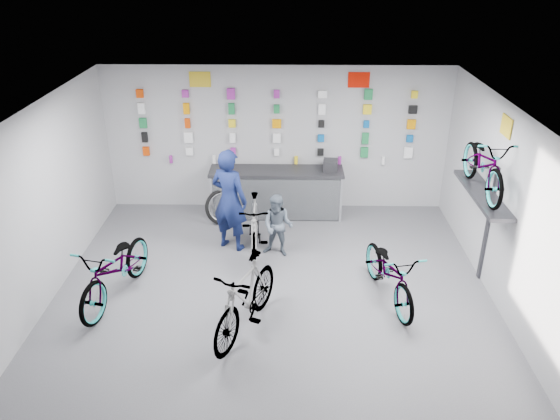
{
  "coord_description": "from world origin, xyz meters",
  "views": [
    {
      "loc": [
        0.24,
        -6.69,
        5.06
      ],
      "look_at": [
        0.11,
        1.4,
        1.14
      ],
      "focal_mm": 35.0,
      "sensor_mm": 36.0,
      "label": 1
    }
  ],
  "objects_px": {
    "bike_right": "(390,272)",
    "customer": "(278,226)",
    "bike_center": "(246,297)",
    "counter": "(276,193)",
    "bike_left": "(116,269)",
    "bike_service": "(255,227)",
    "clerk": "(229,200)"
  },
  "relations": [
    {
      "from": "bike_left",
      "to": "bike_right",
      "type": "bearing_deg",
      "value": 13.64
    },
    {
      "from": "bike_service",
      "to": "bike_left",
      "type": "bearing_deg",
      "value": -147.01
    },
    {
      "from": "bike_left",
      "to": "bike_center",
      "type": "bearing_deg",
      "value": -7.47
    },
    {
      "from": "bike_right",
      "to": "customer",
      "type": "bearing_deg",
      "value": 129.65
    },
    {
      "from": "counter",
      "to": "bike_left",
      "type": "relative_size",
      "value": 1.32
    },
    {
      "from": "counter",
      "to": "clerk",
      "type": "bearing_deg",
      "value": -120.8
    },
    {
      "from": "bike_center",
      "to": "bike_right",
      "type": "xyz_separation_m",
      "value": [
        2.18,
        0.82,
        -0.08
      ]
    },
    {
      "from": "counter",
      "to": "bike_left",
      "type": "height_order",
      "value": "bike_left"
    },
    {
      "from": "counter",
      "to": "clerk",
      "type": "height_order",
      "value": "clerk"
    },
    {
      "from": "customer",
      "to": "bike_right",
      "type": "bearing_deg",
      "value": -22.46
    },
    {
      "from": "counter",
      "to": "bike_left",
      "type": "bearing_deg",
      "value": -128.73
    },
    {
      "from": "counter",
      "to": "bike_service",
      "type": "distance_m",
      "value": 1.62
    },
    {
      "from": "counter",
      "to": "bike_right",
      "type": "xyz_separation_m",
      "value": [
        1.83,
        -2.99,
        0.0
      ]
    },
    {
      "from": "bike_right",
      "to": "bike_service",
      "type": "height_order",
      "value": "bike_service"
    },
    {
      "from": "bike_left",
      "to": "customer",
      "type": "distance_m",
      "value": 2.86
    },
    {
      "from": "bike_center",
      "to": "bike_service",
      "type": "distance_m",
      "value": 2.24
    },
    {
      "from": "bike_center",
      "to": "clerk",
      "type": "distance_m",
      "value": 2.52
    },
    {
      "from": "clerk",
      "to": "customer",
      "type": "xyz_separation_m",
      "value": [
        0.87,
        -0.27,
        -0.38
      ]
    },
    {
      "from": "bike_center",
      "to": "customer",
      "type": "xyz_separation_m",
      "value": [
        0.41,
        2.18,
        0.02
      ]
    },
    {
      "from": "clerk",
      "to": "bike_center",
      "type": "bearing_deg",
      "value": 126.67
    },
    {
      "from": "bike_center",
      "to": "bike_service",
      "type": "height_order",
      "value": "bike_center"
    },
    {
      "from": "bike_right",
      "to": "customer",
      "type": "height_order",
      "value": "customer"
    },
    {
      "from": "counter",
      "to": "customer",
      "type": "distance_m",
      "value": 1.63
    },
    {
      "from": "bike_center",
      "to": "clerk",
      "type": "relative_size",
      "value": 0.98
    },
    {
      "from": "clerk",
      "to": "customer",
      "type": "bearing_deg",
      "value": -171.01
    },
    {
      "from": "bike_left",
      "to": "customer",
      "type": "relative_size",
      "value": 1.75
    },
    {
      "from": "counter",
      "to": "bike_center",
      "type": "xyz_separation_m",
      "value": [
        -0.35,
        -3.81,
        0.08
      ]
    },
    {
      "from": "clerk",
      "to": "bike_right",
      "type": "bearing_deg",
      "value": 174.4
    },
    {
      "from": "bike_service",
      "to": "customer",
      "type": "relative_size",
      "value": 1.51
    },
    {
      "from": "bike_center",
      "to": "bike_right",
      "type": "height_order",
      "value": "bike_center"
    },
    {
      "from": "clerk",
      "to": "customer",
      "type": "relative_size",
      "value": 1.64
    },
    {
      "from": "bike_left",
      "to": "bike_service",
      "type": "height_order",
      "value": "bike_left"
    }
  ]
}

